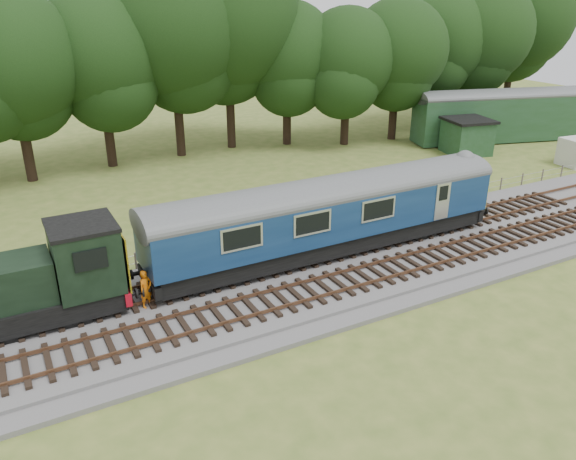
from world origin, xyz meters
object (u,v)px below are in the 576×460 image
dmu_railcar (330,209)px  shunter_loco (13,289)px  parked_coach (510,112)px  worker (146,289)px

dmu_railcar → shunter_loco: bearing=180.0°
shunter_loco → parked_coach: bearing=17.6°
shunter_loco → dmu_railcar: bearing=-0.0°
shunter_loco → worker: size_ratio=5.55×
dmu_railcar → shunter_loco: (-13.93, 0.00, -0.63)m
shunter_loco → worker: bearing=-10.3°
shunter_loco → parked_coach: (40.85, 12.95, 0.50)m
dmu_railcar → worker: dmu_railcar is taller
dmu_railcar → parked_coach: bearing=25.7°
dmu_railcar → shunter_loco: dmu_railcar is taller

